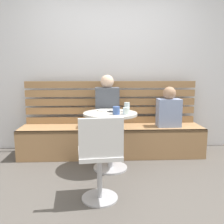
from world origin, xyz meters
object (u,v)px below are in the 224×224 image
(white_chair, at_px, (100,156))
(person_adult, at_px, (107,104))
(person_child_left, at_px, (169,109))
(cup_glass_short, at_px, (126,111))
(phone_on_table, at_px, (113,112))
(cup_mug_blue, at_px, (116,111))
(plate_small, at_px, (103,110))
(booth_bench, at_px, (112,141))
(cafe_table, at_px, (110,130))
(cup_glass_tall, at_px, (127,107))

(white_chair, bearing_deg, person_adult, 85.50)
(person_adult, bearing_deg, person_child_left, 0.74)
(cup_glass_short, distance_m, phone_on_table, 0.22)
(phone_on_table, bearing_deg, person_child_left, -31.80)
(cup_mug_blue, xyz_separation_m, plate_small, (-0.15, 0.30, -0.04))
(booth_bench, height_order, cup_glass_short, cup_glass_short)
(cafe_table, distance_m, person_child_left, 1.04)
(person_adult, xyz_separation_m, cup_glass_short, (0.21, -0.61, -0.00))
(booth_bench, xyz_separation_m, cup_mug_blue, (0.02, -0.66, 0.57))
(booth_bench, relative_size, cup_glass_tall, 22.50)
(person_adult, distance_m, cup_glass_short, 0.64)
(plate_small, height_order, phone_on_table, plate_small)
(booth_bench, relative_size, cup_glass_short, 33.75)
(white_chair, bearing_deg, plate_small, 87.65)
(white_chair, relative_size, cup_glass_short, 10.63)
(booth_bench, relative_size, person_child_left, 4.56)
(person_child_left, bearing_deg, person_adult, -179.26)
(cup_glass_short, bearing_deg, booth_bench, 102.79)
(white_chair, xyz_separation_m, cup_mug_blue, (0.20, 0.68, 0.32))
(cafe_table, xyz_separation_m, phone_on_table, (0.04, 0.04, 0.23))
(person_adult, xyz_separation_m, phone_on_table, (0.06, -0.45, -0.04))
(person_adult, bearing_deg, cafe_table, -87.11)
(booth_bench, relative_size, cup_mug_blue, 28.42)
(booth_bench, xyz_separation_m, phone_on_table, (-0.01, -0.48, 0.52))
(person_adult, relative_size, phone_on_table, 5.46)
(plate_small, distance_m, phone_on_table, 0.18)
(phone_on_table, bearing_deg, booth_bench, 29.10)
(cafe_table, bearing_deg, person_adult, 92.89)
(cafe_table, xyz_separation_m, cup_mug_blue, (0.07, -0.13, 0.27))
(person_adult, xyz_separation_m, cup_glass_tall, (0.24, -0.42, 0.02))
(white_chair, relative_size, cup_mug_blue, 8.95)
(booth_bench, bearing_deg, cup_glass_short, -77.21)
(person_adult, bearing_deg, cup_mug_blue, -81.58)
(booth_bench, distance_m, person_child_left, 0.97)
(person_child_left, relative_size, cup_mug_blue, 6.23)
(cup_mug_blue, relative_size, plate_small, 0.56)
(phone_on_table, bearing_deg, cup_glass_short, -106.60)
(plate_small, bearing_deg, person_adult, 79.08)
(person_adult, bearing_deg, phone_on_table, -82.10)
(booth_bench, relative_size, person_adult, 3.53)
(cup_glass_short, height_order, plate_small, cup_glass_short)
(cup_mug_blue, distance_m, cup_glass_tall, 0.25)
(booth_bench, height_order, person_child_left, person_child_left)
(person_child_left, bearing_deg, cafe_table, -150.49)
(cafe_table, bearing_deg, booth_bench, 85.33)
(person_child_left, relative_size, cup_glass_tall, 4.94)
(cup_mug_blue, bearing_deg, cup_glass_short, 7.84)
(cafe_table, xyz_separation_m, person_adult, (-0.02, 0.49, 0.26))
(person_adult, height_order, plate_small, person_adult)
(cup_glass_short, xyz_separation_m, plate_small, (-0.28, 0.28, -0.03))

